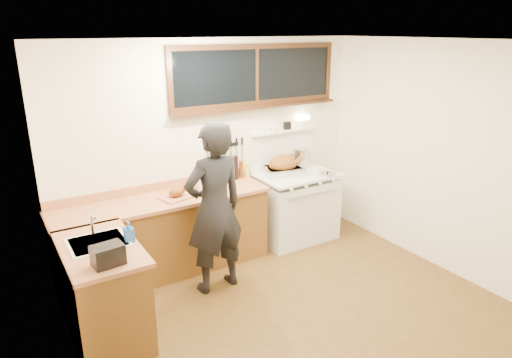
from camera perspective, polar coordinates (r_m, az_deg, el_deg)
ground_plane at (r=4.78m, az=5.03°, el=-16.24°), size 4.00×3.50×0.02m
room_shell at (r=4.08m, az=5.68°, el=3.35°), size 4.10×3.60×2.65m
counter_back at (r=5.34m, az=-11.29°, el=-6.87°), size 2.44×0.64×1.00m
counter_left at (r=4.43m, az=-18.55°, el=-13.20°), size 0.64×1.09×0.90m
sink_unit at (r=4.31m, az=-19.07°, el=-8.17°), size 0.50×0.45×0.37m
vintage_stove at (r=6.09m, az=4.86°, el=-3.20°), size 1.02×0.74×1.59m
back_window at (r=5.73m, az=0.13°, el=11.99°), size 2.32×0.13×0.77m
left_doorway at (r=3.07m, az=-19.78°, el=-14.59°), size 0.02×1.04×2.17m
knife_strip at (r=5.65m, az=-4.08°, el=4.05°), size 0.52×0.03×0.28m
man at (r=4.75m, az=-5.21°, el=-3.70°), size 0.71×0.49×1.84m
soap_bottle at (r=4.20m, az=-15.61°, el=-6.32°), size 0.09×0.09×0.19m
toaster at (r=3.86m, az=-18.03°, el=-9.03°), size 0.26×0.19×0.17m
cutting_board at (r=5.14m, az=-9.84°, el=-1.80°), size 0.41×0.35×0.13m
roast_turkey at (r=5.88m, az=3.40°, el=1.57°), size 0.55×0.45×0.26m
stockpot at (r=6.26m, az=5.58°, el=2.77°), size 0.35×0.35×0.26m
saucepan at (r=5.97m, az=4.00°, el=1.43°), size 0.18×0.30×0.13m
pot_lid at (r=5.96m, az=8.92°, el=0.66°), size 0.26×0.26×0.04m
coffee_tin at (r=5.54m, az=-4.04°, el=0.19°), size 0.12×0.10×0.16m
pitcher at (r=5.40m, az=-6.79°, el=-0.25°), size 0.11×0.11×0.18m
bottle_cluster at (r=5.65m, az=-3.28°, el=1.11°), size 0.56×0.07×0.30m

